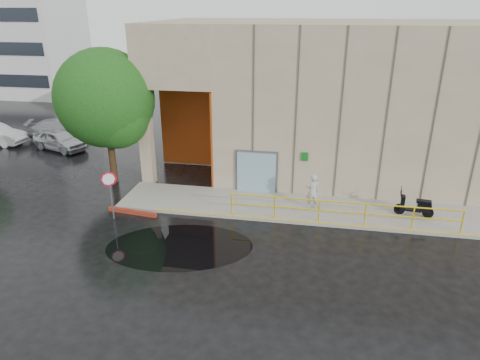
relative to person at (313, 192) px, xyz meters
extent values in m
plane|color=black|center=(-2.98, -4.43, -0.98)|extent=(120.00, 120.00, 0.00)
cube|color=gray|center=(1.02, 0.07, -0.90)|extent=(20.00, 3.00, 0.15)
cube|color=gray|center=(3.02, 6.57, 3.02)|extent=(16.00, 10.00, 8.00)
cube|color=gray|center=(-6.98, 6.57, 5.52)|extent=(4.00, 10.00, 3.00)
cube|color=gray|center=(-8.58, 1.97, 1.52)|extent=(0.60, 0.60, 5.00)
cube|color=#AC400F|center=(-6.98, 5.07, 1.52)|extent=(3.80, 0.15, 4.90)
cube|color=#AC400F|center=(-5.03, 3.32, 1.52)|extent=(0.10, 3.50, 4.90)
cube|color=#97BCCE|center=(-2.78, 1.45, 0.17)|extent=(1.90, 0.10, 2.00)
cube|color=slate|center=(-2.78, 1.53, 0.17)|extent=(2.10, 0.06, 2.20)
cube|color=#0E6218|center=(-0.48, 1.51, 1.12)|extent=(0.32, 0.04, 0.42)
cylinder|color=yellow|center=(1.27, -1.28, 0.17)|extent=(9.50, 0.06, 0.06)
cylinder|color=yellow|center=(1.27, -1.28, -0.28)|extent=(9.50, 0.06, 0.06)
cube|color=silver|center=(-30.98, 23.57, 6.52)|extent=(12.00, 8.00, 15.00)
imported|color=#B0AFB4|center=(0.00, 0.00, 0.00)|extent=(0.66, 0.50, 1.65)
cylinder|color=black|center=(3.84, 0.10, -0.59)|extent=(0.48, 0.16, 0.47)
cylinder|color=black|center=(5.01, -0.06, -0.59)|extent=(0.48, 0.16, 0.47)
cylinder|color=slate|center=(-8.59, -2.33, 0.00)|extent=(0.06, 0.06, 1.96)
cylinder|color=red|center=(-8.59, -2.36, 0.94)|extent=(0.59, 0.40, 0.68)
cylinder|color=white|center=(-8.59, -2.38, 0.94)|extent=(0.45, 0.30, 0.53)
cube|color=maroon|center=(-7.98, -1.72, -0.89)|extent=(2.40, 0.47, 0.18)
cube|color=black|center=(-5.00, -4.07, -0.97)|extent=(6.33, 4.60, 0.01)
imported|color=silver|center=(-16.41, 6.25, -0.32)|extent=(4.17, 2.78, 1.32)
imported|color=#ADAFB5|center=(-17.98, 8.97, -0.33)|extent=(4.79, 3.28, 1.29)
cylinder|color=black|center=(-10.48, 1.75, 0.53)|extent=(0.36, 0.36, 3.00)
sphere|color=#28541D|center=(-10.48, 1.75, 3.50)|extent=(4.92, 4.92, 4.92)
sphere|color=#28541D|center=(-9.91, 1.54, 2.77)|extent=(3.45, 3.45, 3.45)
camera|label=1|loc=(-0.09, -17.94, 7.76)|focal=32.00mm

